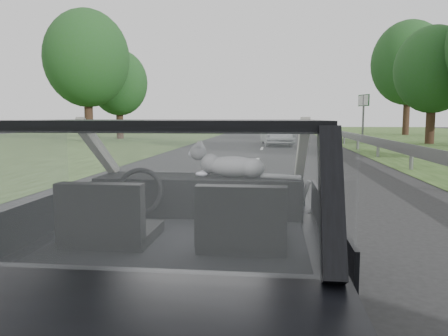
% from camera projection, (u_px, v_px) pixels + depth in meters
% --- Properties ---
extents(ground, '(140.00, 140.00, 0.00)m').
position_uv_depth(ground, '(185.00, 336.00, 2.92)').
color(ground, black).
rests_on(ground, ground).
extents(subject_car, '(1.80, 4.00, 1.45)m').
position_uv_depth(subject_car, '(184.00, 231.00, 2.84)').
color(subject_car, black).
rests_on(subject_car, ground).
extents(dashboard, '(1.58, 0.45, 0.30)m').
position_uv_depth(dashboard, '(200.00, 195.00, 3.44)').
color(dashboard, black).
rests_on(dashboard, subject_car).
extents(driver_seat, '(0.50, 0.72, 0.42)m').
position_uv_depth(driver_seat, '(108.00, 216.00, 2.58)').
color(driver_seat, black).
rests_on(driver_seat, subject_car).
extents(passenger_seat, '(0.50, 0.72, 0.42)m').
position_uv_depth(passenger_seat, '(242.00, 219.00, 2.49)').
color(passenger_seat, black).
rests_on(passenger_seat, subject_car).
extents(steering_wheel, '(0.36, 0.36, 0.04)m').
position_uv_depth(steering_wheel, '(139.00, 192.00, 3.19)').
color(steering_wheel, black).
rests_on(steering_wheel, dashboard).
extents(cat, '(0.65, 0.28, 0.28)m').
position_uv_depth(cat, '(233.00, 165.00, 3.36)').
color(cat, slate).
rests_on(cat, dashboard).
extents(guardrail, '(0.05, 90.00, 0.32)m').
position_uv_depth(guardrail, '(408.00, 149.00, 12.24)').
color(guardrail, gray).
rests_on(guardrail, ground).
extents(other_car, '(2.09, 4.25, 1.34)m').
position_uv_depth(other_car, '(276.00, 133.00, 23.40)').
color(other_car, silver).
rests_on(other_car, ground).
extents(highway_sign, '(0.51, 1.09, 2.82)m').
position_uv_depth(highway_sign, '(363.00, 119.00, 25.70)').
color(highway_sign, '#0E4618').
rests_on(highway_sign, ground).
extents(tree_2, '(5.32, 5.32, 6.32)m').
position_uv_depth(tree_2, '(432.00, 87.00, 24.17)').
color(tree_2, '#214722').
rests_on(tree_2, ground).
extents(tree_3, '(7.98, 7.98, 9.34)m').
position_uv_depth(tree_3, '(408.00, 80.00, 36.95)').
color(tree_3, '#214722').
rests_on(tree_3, ground).
extents(tree_5, '(6.26, 6.26, 7.79)m').
position_uv_depth(tree_5, '(87.00, 78.00, 26.74)').
color(tree_5, '#214722').
rests_on(tree_5, ground).
extents(tree_6, '(4.72, 4.72, 5.96)m').
position_uv_depth(tree_6, '(119.00, 96.00, 30.27)').
color(tree_6, '#214722').
rests_on(tree_6, ground).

